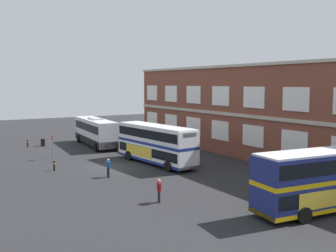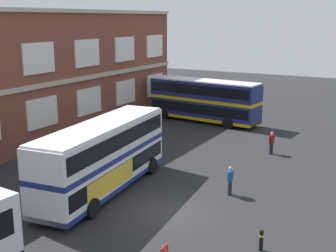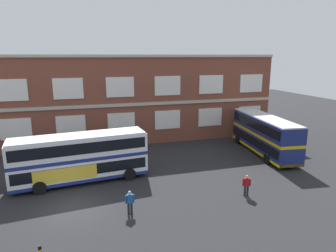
% 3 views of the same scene
% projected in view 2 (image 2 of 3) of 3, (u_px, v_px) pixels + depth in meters
% --- Properties ---
extents(ground_plane, '(120.00, 120.00, 0.00)m').
position_uv_depth(ground_plane, '(137.00, 205.00, 24.09)').
color(ground_plane, '#232326').
extents(double_decker_near, '(11.21, 3.78, 4.07)m').
position_uv_depth(double_decker_near, '(103.00, 156.00, 25.46)').
color(double_decker_near, silver).
rests_on(double_decker_near, ground).
extents(double_decker_middle, '(3.73, 11.21, 4.07)m').
position_uv_depth(double_decker_middle, '(204.00, 100.00, 42.96)').
color(double_decker_middle, navy).
rests_on(double_decker_middle, ground).
extents(waiting_passenger, '(0.64, 0.26, 1.70)m').
position_uv_depth(waiting_passenger, '(230.00, 179.00, 25.24)').
color(waiting_passenger, black).
rests_on(waiting_passenger, ground).
extents(second_passenger, '(0.63, 0.35, 1.70)m').
position_uv_depth(second_passenger, '(272.00, 142.00, 32.91)').
color(second_passenger, black).
rests_on(second_passenger, ground).
extents(safety_bollard_east, '(0.19, 0.19, 0.95)m').
position_uv_depth(safety_bollard_east, '(261.00, 240.00, 19.26)').
color(safety_bollard_east, black).
rests_on(safety_bollard_east, ground).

